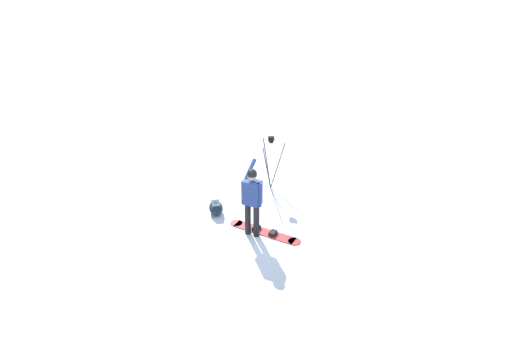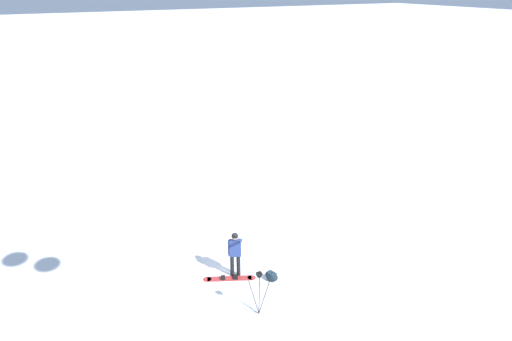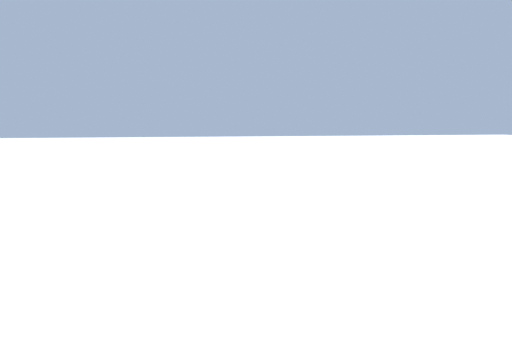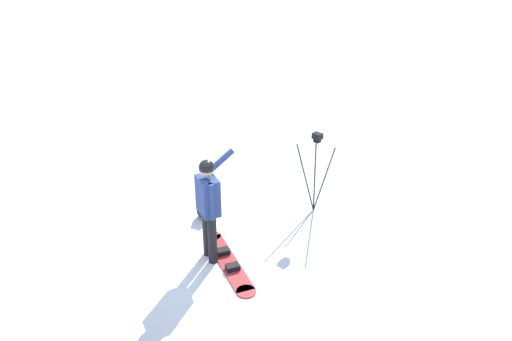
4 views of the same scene
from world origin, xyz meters
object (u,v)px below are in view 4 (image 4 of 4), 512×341
Objects in this scene: snowboarder at (209,200)px; camera_tripod at (316,157)px; gear_bag_large at (208,207)px; snowboard at (228,261)px.

snowboarder reaches higher than camera_tripod.
gear_bag_large is 0.40× the size of camera_tripod.
snowboard is 2.83× the size of gear_bag_large.
snowboarder is 1.04m from snowboard.
snowboarder reaches higher than gear_bag_large.
camera_tripod is (-1.41, 1.27, 0.90)m from gear_bag_large.
snowboard is (-0.09, 0.28, -1.00)m from snowboarder.
snowboarder is 1.55m from gear_bag_large.
snowboard is at bearing 59.01° from gear_bag_large.
camera_tripod is at bearing 138.01° from gear_bag_large.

